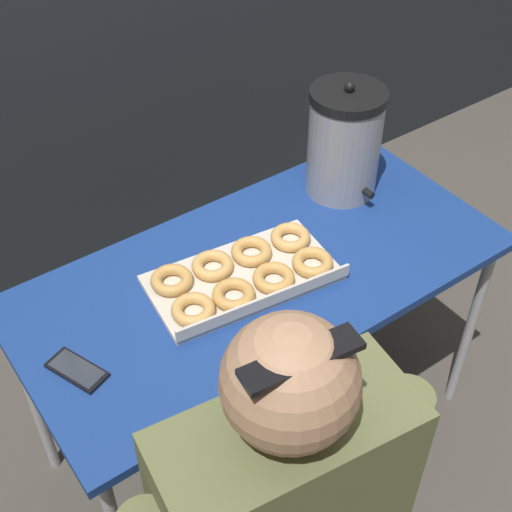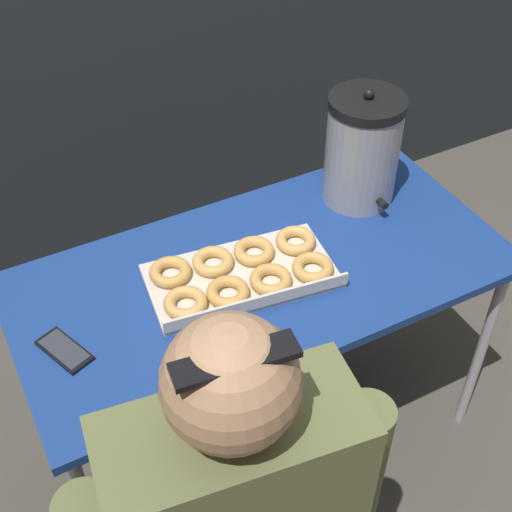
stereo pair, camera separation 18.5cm
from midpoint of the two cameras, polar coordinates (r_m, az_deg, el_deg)
name	(u,v)px [view 1 (the left image)]	position (r m, az deg, el deg)	size (l,w,h in m)	color
ground_plane	(261,428)	(2.47, -1.84, -13.74)	(12.00, 12.00, 0.00)	#4C473F
folding_table	(262,284)	(1.94, -2.28, -2.39)	(1.33, 0.65, 0.74)	navy
donut_box	(244,275)	(1.86, -3.83, -1.66)	(0.52, 0.32, 0.05)	beige
coffee_urn	(344,142)	(2.09, 4.54, 9.00)	(0.22, 0.25, 0.36)	#939399
cell_phone	(77,370)	(1.74, -17.15, -8.87)	(0.12, 0.16, 0.01)	black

